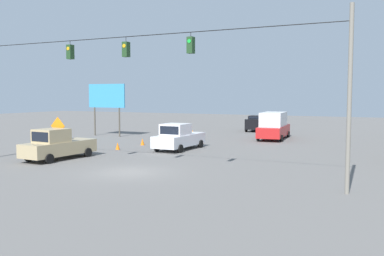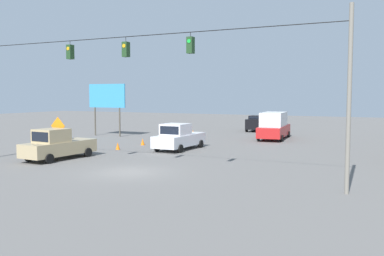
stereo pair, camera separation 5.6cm
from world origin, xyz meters
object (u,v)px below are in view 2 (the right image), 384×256
(traffic_cone_fifth, at_px, (177,135))
(overhead_signal_span, at_px, (126,82))
(box_truck_red_oncoming_deep, at_px, (274,126))
(sedan_black_withflow_deep, at_px, (257,123))
(roadside_billboard, at_px, (107,98))
(traffic_cone_fourth, at_px, (160,138))
(traffic_cone_third, at_px, (143,142))
(traffic_cone_nearest, at_px, (88,151))
(traffic_cone_farthest, at_px, (193,133))
(traffic_cone_second, at_px, (118,146))
(pickup_truck_white_withflow_mid, at_px, (179,138))
(pickup_truck_tan_parked_shoulder, at_px, (57,145))
(work_zone_sign, at_px, (58,129))

(traffic_cone_fifth, bearing_deg, overhead_signal_span, 109.85)
(box_truck_red_oncoming_deep, xyz_separation_m, sedan_black_withflow_deep, (4.43, -8.41, -0.35))
(roadside_billboard, bearing_deg, traffic_cone_fourth, 165.02)
(traffic_cone_third, relative_size, traffic_cone_fifth, 1.00)
(box_truck_red_oncoming_deep, distance_m, traffic_cone_nearest, 19.39)
(roadside_billboard, bearing_deg, traffic_cone_nearest, 122.00)
(traffic_cone_farthest, bearing_deg, traffic_cone_second, 89.65)
(traffic_cone_second, height_order, traffic_cone_fifth, same)
(traffic_cone_nearest, xyz_separation_m, traffic_cone_fourth, (-0.03, -10.33, 0.00))
(pickup_truck_white_withflow_mid, relative_size, box_truck_red_oncoming_deep, 0.79)
(overhead_signal_span, relative_size, pickup_truck_white_withflow_mid, 4.30)
(traffic_cone_farthest, bearing_deg, traffic_cone_nearest, 89.62)
(pickup_truck_tan_parked_shoulder, distance_m, traffic_cone_second, 6.16)
(traffic_cone_fifth, bearing_deg, work_zone_sign, 85.28)
(pickup_truck_tan_parked_shoulder, relative_size, traffic_cone_third, 9.33)
(traffic_cone_farthest, bearing_deg, traffic_cone_fifth, 87.59)
(box_truck_red_oncoming_deep, relative_size, traffic_cone_third, 11.86)
(work_zone_sign, bearing_deg, traffic_cone_second, -104.35)
(traffic_cone_third, bearing_deg, sedan_black_withflow_deep, -103.83)
(pickup_truck_white_withflow_mid, xyz_separation_m, traffic_cone_fourth, (4.40, -4.61, -0.68))
(traffic_cone_farthest, bearing_deg, pickup_truck_white_withflow_mid, 110.66)
(traffic_cone_fourth, distance_m, work_zone_sign, 12.17)
(overhead_signal_span, relative_size, pickup_truck_tan_parked_shoulder, 4.33)
(traffic_cone_third, xyz_separation_m, traffic_cone_farthest, (0.04, -10.13, 0.00))
(pickup_truck_tan_parked_shoulder, relative_size, traffic_cone_nearest, 9.33)
(sedan_black_withflow_deep, relative_size, traffic_cone_fifth, 8.00)
(pickup_truck_tan_parked_shoulder, relative_size, traffic_cone_farthest, 9.33)
(sedan_black_withflow_deep, distance_m, traffic_cone_fourth, 15.87)
(pickup_truck_tan_parked_shoulder, relative_size, roadside_billboard, 0.99)
(pickup_truck_white_withflow_mid, relative_size, sedan_black_withflow_deep, 1.17)
(pickup_truck_white_withflow_mid, distance_m, traffic_cone_third, 4.53)
(pickup_truck_white_withflow_mid, bearing_deg, work_zone_sign, 52.08)
(traffic_cone_third, relative_size, traffic_cone_fourth, 1.00)
(traffic_cone_nearest, relative_size, roadside_billboard, 0.11)
(traffic_cone_second, bearing_deg, traffic_cone_fifth, -89.68)
(pickup_truck_white_withflow_mid, xyz_separation_m, roadside_billboard, (12.19, -6.69, 3.04))
(sedan_black_withflow_deep, bearing_deg, traffic_cone_second, 77.98)
(traffic_cone_second, height_order, traffic_cone_third, same)
(traffic_cone_nearest, xyz_separation_m, work_zone_sign, (1.30, 1.65, 1.69))
(traffic_cone_farthest, relative_size, work_zone_sign, 0.21)
(traffic_cone_second, distance_m, work_zone_sign, 5.64)
(traffic_cone_nearest, height_order, work_zone_sign, work_zone_sign)
(pickup_truck_tan_parked_shoulder, bearing_deg, traffic_cone_fourth, -92.63)
(roadside_billboard, bearing_deg, pickup_truck_tan_parked_shoulder, 115.72)
(traffic_cone_third, relative_size, work_zone_sign, 0.21)
(pickup_truck_tan_parked_shoulder, bearing_deg, roadside_billboard, -64.28)
(traffic_cone_third, height_order, traffic_cone_fourth, same)
(traffic_cone_fourth, bearing_deg, overhead_signal_span, 113.82)
(pickup_truck_white_withflow_mid, xyz_separation_m, traffic_cone_third, (4.28, -1.33, -0.68))
(traffic_cone_third, bearing_deg, traffic_cone_second, 87.88)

